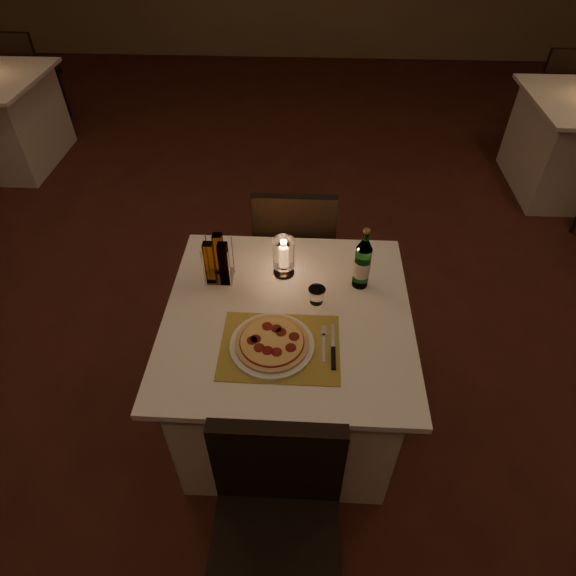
{
  "coord_description": "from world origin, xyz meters",
  "views": [
    {
      "loc": [
        0.08,
        -1.75,
        2.15
      ],
      "look_at": [
        0.01,
        -0.38,
        0.86
      ],
      "focal_mm": 30.0,
      "sensor_mm": 36.0,
      "label": 1
    }
  ],
  "objects_px": {
    "pizza": "(272,342)",
    "tumbler": "(317,295)",
    "chair_far": "(295,242)",
    "plate": "(272,345)",
    "main_table": "(288,368)",
    "chair_near": "(276,513)",
    "water_bottle": "(362,264)",
    "hurricane_candle": "(284,254)"
  },
  "relations": [
    {
      "from": "plate",
      "to": "tumbler",
      "type": "height_order",
      "value": "tumbler"
    },
    {
      "from": "tumbler",
      "to": "hurricane_candle",
      "type": "xyz_separation_m",
      "value": [
        -0.14,
        0.17,
        0.07
      ]
    },
    {
      "from": "tumbler",
      "to": "plate",
      "type": "bearing_deg",
      "value": -123.29
    },
    {
      "from": "water_bottle",
      "to": "hurricane_candle",
      "type": "relative_size",
      "value": 1.59
    },
    {
      "from": "pizza",
      "to": "chair_near",
      "type": "bearing_deg",
      "value": -84.66
    },
    {
      "from": "chair_far",
      "to": "water_bottle",
      "type": "distance_m",
      "value": 0.68
    },
    {
      "from": "pizza",
      "to": "hurricane_candle",
      "type": "relative_size",
      "value": 1.54
    },
    {
      "from": "tumbler",
      "to": "chair_near",
      "type": "bearing_deg",
      "value": -98.32
    },
    {
      "from": "chair_near",
      "to": "plate",
      "type": "height_order",
      "value": "chair_near"
    },
    {
      "from": "chair_near",
      "to": "chair_far",
      "type": "xyz_separation_m",
      "value": [
        -0.0,
        1.43,
        0.0
      ]
    },
    {
      "from": "chair_far",
      "to": "main_table",
      "type": "bearing_deg",
      "value": -90.0
    },
    {
      "from": "chair_near",
      "to": "water_bottle",
      "type": "relative_size",
      "value": 3.1
    },
    {
      "from": "chair_near",
      "to": "plate",
      "type": "distance_m",
      "value": 0.57
    },
    {
      "from": "plate",
      "to": "pizza",
      "type": "distance_m",
      "value": 0.02
    },
    {
      "from": "main_table",
      "to": "water_bottle",
      "type": "relative_size",
      "value": 3.45
    },
    {
      "from": "main_table",
      "to": "chair_far",
      "type": "xyz_separation_m",
      "value": [
        -0.0,
        0.71,
        0.18
      ]
    },
    {
      "from": "plate",
      "to": "pizza",
      "type": "relative_size",
      "value": 1.14
    },
    {
      "from": "pizza",
      "to": "tumbler",
      "type": "relative_size",
      "value": 3.94
    },
    {
      "from": "main_table",
      "to": "hurricane_candle",
      "type": "height_order",
      "value": "hurricane_candle"
    },
    {
      "from": "main_table",
      "to": "tumbler",
      "type": "xyz_separation_m",
      "value": [
        0.11,
        0.07,
        0.4
      ]
    },
    {
      "from": "main_table",
      "to": "hurricane_candle",
      "type": "relative_size",
      "value": 5.49
    },
    {
      "from": "chair_near",
      "to": "water_bottle",
      "type": "height_order",
      "value": "water_bottle"
    },
    {
      "from": "pizza",
      "to": "water_bottle",
      "type": "xyz_separation_m",
      "value": [
        0.35,
        0.37,
        0.09
      ]
    },
    {
      "from": "main_table",
      "to": "hurricane_candle",
      "type": "xyz_separation_m",
      "value": [
        -0.03,
        0.24,
        0.47
      ]
    },
    {
      "from": "pizza",
      "to": "hurricane_candle",
      "type": "bearing_deg",
      "value": 87.27
    },
    {
      "from": "plate",
      "to": "chair_far",
      "type": "bearing_deg",
      "value": 86.8
    },
    {
      "from": "plate",
      "to": "water_bottle",
      "type": "xyz_separation_m",
      "value": [
        0.35,
        0.37,
        0.11
      ]
    },
    {
      "from": "pizza",
      "to": "tumbler",
      "type": "distance_m",
      "value": 0.3
    },
    {
      "from": "pizza",
      "to": "tumbler",
      "type": "xyz_separation_m",
      "value": [
        0.16,
        0.25,
        0.01
      ]
    },
    {
      "from": "main_table",
      "to": "tumbler",
      "type": "distance_m",
      "value": 0.42
    },
    {
      "from": "water_bottle",
      "to": "hurricane_candle",
      "type": "height_order",
      "value": "water_bottle"
    },
    {
      "from": "chair_near",
      "to": "pizza",
      "type": "bearing_deg",
      "value": 95.34
    },
    {
      "from": "chair_far",
      "to": "pizza",
      "type": "xyz_separation_m",
      "value": [
        -0.05,
        -0.89,
        0.22
      ]
    },
    {
      "from": "main_table",
      "to": "pizza",
      "type": "distance_m",
      "value": 0.44
    },
    {
      "from": "pizza",
      "to": "water_bottle",
      "type": "distance_m",
      "value": 0.51
    },
    {
      "from": "chair_far",
      "to": "hurricane_candle",
      "type": "height_order",
      "value": "hurricane_candle"
    },
    {
      "from": "chair_far",
      "to": "plate",
      "type": "height_order",
      "value": "chair_far"
    },
    {
      "from": "main_table",
      "to": "plate",
      "type": "relative_size",
      "value": 3.12
    },
    {
      "from": "tumbler",
      "to": "hurricane_candle",
      "type": "bearing_deg",
      "value": 130.15
    },
    {
      "from": "chair_far",
      "to": "pizza",
      "type": "bearing_deg",
      "value": -93.2
    },
    {
      "from": "chair_far",
      "to": "tumbler",
      "type": "relative_size",
      "value": 12.67
    },
    {
      "from": "main_table",
      "to": "chair_near",
      "type": "distance_m",
      "value": 0.74
    }
  ]
}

